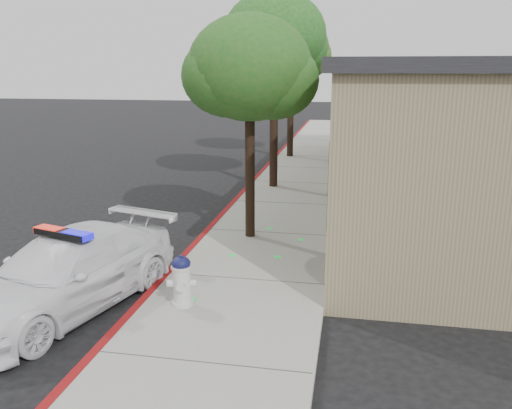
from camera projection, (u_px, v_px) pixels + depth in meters
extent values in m
plane|color=black|center=(165.00, 280.00, 10.35)|extent=(120.00, 120.00, 0.00)
cube|color=gray|center=(268.00, 235.00, 12.90)|extent=(3.20, 60.00, 0.15)
cube|color=maroon|center=(208.00, 231.00, 13.17)|extent=(0.14, 60.00, 0.16)
cube|color=#8F825E|center=(449.00, 134.00, 17.22)|extent=(7.00, 20.00, 4.00)
cube|color=black|center=(456.00, 67.00, 16.69)|extent=(7.30, 20.30, 0.24)
cube|color=black|center=(331.00, 180.00, 10.25)|extent=(0.08, 1.48, 1.68)
cube|color=black|center=(337.00, 156.00, 13.10)|extent=(0.08, 1.48, 1.68)
cube|color=black|center=(340.00, 140.00, 15.96)|extent=(0.08, 1.48, 1.68)
cube|color=black|center=(342.00, 130.00, 18.81)|extent=(0.08, 1.48, 1.68)
cube|color=black|center=(344.00, 122.00, 21.67)|extent=(0.08, 1.48, 1.68)
cube|color=black|center=(346.00, 116.00, 24.52)|extent=(0.08, 1.48, 1.68)
cube|color=black|center=(347.00, 111.00, 27.38)|extent=(0.08, 1.48, 1.68)
imported|color=white|center=(67.00, 273.00, 8.99)|extent=(3.01, 4.85, 1.31)
cube|color=black|center=(63.00, 233.00, 8.81)|extent=(1.23, 0.60, 0.10)
cube|color=red|center=(49.00, 230.00, 8.94)|extent=(0.57, 0.37, 0.11)
cube|color=#110DE6|center=(77.00, 235.00, 8.67)|extent=(0.57, 0.37, 0.11)
cylinder|color=silver|center=(183.00, 303.00, 8.91)|extent=(0.37, 0.37, 0.07)
cylinder|color=silver|center=(182.00, 285.00, 8.83)|extent=(0.31, 0.31, 0.60)
cylinder|color=silver|center=(181.00, 267.00, 8.75)|extent=(0.35, 0.35, 0.04)
ellipsoid|color=#111340|center=(181.00, 263.00, 8.73)|extent=(0.32, 0.32, 0.24)
cylinder|color=#111340|center=(181.00, 257.00, 8.70)|extent=(0.08, 0.08, 0.07)
cylinder|color=silver|center=(171.00, 283.00, 8.81)|extent=(0.15, 0.15, 0.12)
cylinder|color=silver|center=(193.00, 283.00, 8.83)|extent=(0.15, 0.15, 0.12)
cylinder|color=silver|center=(181.00, 286.00, 8.63)|extent=(0.18, 0.16, 0.15)
cylinder|color=black|center=(250.00, 172.00, 12.23)|extent=(0.23, 0.23, 3.15)
ellipsoid|color=#1A551B|center=(250.00, 68.00, 11.63)|extent=(2.80, 2.80, 2.38)
ellipsoid|color=#1A551B|center=(272.00, 80.00, 11.69)|extent=(2.10, 2.10, 1.79)
ellipsoid|color=#1A551B|center=(230.00, 76.00, 11.64)|extent=(2.19, 2.19, 1.86)
cylinder|color=black|center=(274.00, 128.00, 17.52)|extent=(0.28, 0.28, 3.99)
ellipsoid|color=#184C19|center=(275.00, 36.00, 16.78)|extent=(3.35, 3.35, 2.84)
ellipsoid|color=#184C19|center=(287.00, 47.00, 17.18)|extent=(2.70, 2.70, 2.29)
ellipsoid|color=#184C19|center=(261.00, 42.00, 16.61)|extent=(2.59, 2.59, 2.20)
cylinder|color=black|center=(290.00, 114.00, 23.78)|extent=(0.29, 0.29, 3.86)
ellipsoid|color=#2B5A1C|center=(292.00, 48.00, 23.05)|extent=(3.31, 3.31, 2.81)
ellipsoid|color=#2B5A1C|center=(303.00, 55.00, 23.35)|extent=(2.54, 2.54, 2.16)
ellipsoid|color=#2B5A1C|center=(285.00, 52.00, 22.77)|extent=(2.65, 2.65, 2.25)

